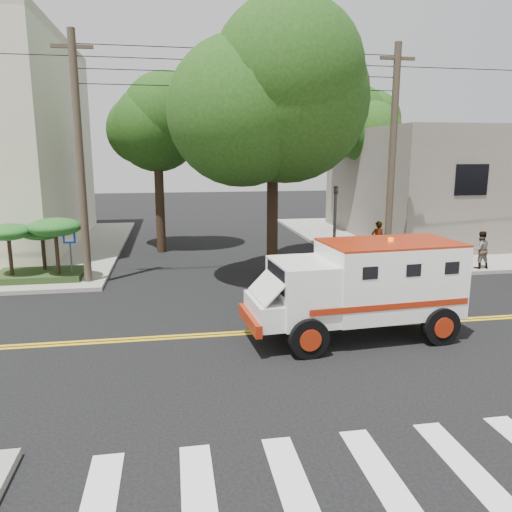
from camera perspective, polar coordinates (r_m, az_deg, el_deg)
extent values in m
plane|color=black|center=(13.96, 1.07, -8.65)|extent=(100.00, 100.00, 0.00)
cube|color=gray|center=(31.17, 21.29, 2.12)|extent=(17.00, 17.00, 0.15)
cube|color=#6B645C|center=(32.06, 23.57, 7.73)|extent=(14.00, 12.00, 6.00)
cylinder|color=#382D23|center=(19.11, -19.45, 10.01)|extent=(0.28, 0.28, 9.00)
cylinder|color=#382D23|center=(20.96, 15.27, 10.36)|extent=(0.28, 0.28, 9.00)
cylinder|color=black|center=(19.79, 1.90, 7.80)|extent=(0.44, 0.44, 7.00)
sphere|color=#173A10|center=(19.86, 1.97, 17.92)|extent=(5.32, 5.32, 5.32)
sphere|color=#173A10|center=(19.46, 5.95, 19.69)|extent=(4.56, 4.56, 4.56)
cylinder|color=black|center=(24.94, -10.96, 6.80)|extent=(0.44, 0.44, 5.60)
sphere|color=#173A10|center=(24.86, -11.22, 13.24)|extent=(3.92, 3.92, 3.92)
sphere|color=#173A10|center=(24.32, -9.25, 14.34)|extent=(3.36, 3.36, 3.36)
cylinder|color=black|center=(30.91, 11.23, 8.04)|extent=(0.44, 0.44, 5.95)
sphere|color=#173A10|center=(30.87, 11.45, 13.55)|extent=(4.20, 4.20, 4.20)
sphere|color=#173A10|center=(30.67, 13.52, 14.32)|extent=(3.60, 3.60, 3.60)
cylinder|color=#3F3F42|center=(19.72, 8.96, 2.67)|extent=(0.12, 0.12, 3.60)
imported|color=#3F3F42|center=(19.55, 9.09, 6.58)|extent=(0.15, 0.18, 0.90)
cylinder|color=#3F3F42|center=(19.80, -20.37, -0.25)|extent=(0.06, 0.06, 2.00)
cube|color=#0C33A5|center=(19.60, -20.57, 2.01)|extent=(0.45, 0.03, 0.45)
cube|color=#1E3314|center=(20.80, -23.45, -1.99)|extent=(3.20, 2.00, 0.24)
cylinder|color=black|center=(20.58, -26.27, 0.13)|extent=(0.14, 0.14, 1.52)
ellipsoid|color=#154717|center=(20.45, -26.49, 2.48)|extent=(1.73, 1.73, 0.60)
cylinder|color=black|center=(21.00, -23.11, 0.39)|extent=(0.14, 0.14, 1.36)
ellipsoid|color=#154717|center=(20.87, -23.28, 2.45)|extent=(1.55, 1.55, 0.54)
cylinder|color=black|center=(19.95, -21.78, 0.41)|extent=(0.14, 0.14, 1.68)
ellipsoid|color=#154717|center=(19.80, -21.99, 3.09)|extent=(1.91, 1.91, 0.66)
cube|color=white|center=(13.80, 14.92, -2.46)|extent=(3.65, 2.33, 1.89)
cube|color=white|center=(12.87, 5.34, -3.96)|extent=(1.58, 2.08, 1.53)
cube|color=black|center=(12.56, 2.35, -2.41)|extent=(0.17, 1.53, 0.63)
cube|color=white|center=(12.73, 1.27, -6.20)|extent=(0.94, 1.85, 0.63)
cube|color=maroon|center=(12.69, -0.71, -7.32)|extent=(0.31, 1.94, 0.31)
cube|color=maroon|center=(13.60, 15.13, 1.50)|extent=(3.65, 2.33, 0.05)
cylinder|color=black|center=(12.19, 6.03, -9.32)|extent=(1.01, 0.36, 0.99)
cylinder|color=black|center=(13.99, 3.21, -6.48)|extent=(1.01, 0.36, 0.99)
cylinder|color=black|center=(13.79, 20.33, -7.50)|extent=(1.01, 0.36, 0.99)
cylinder|color=black|center=(15.40, 16.14, -5.22)|extent=(1.01, 0.36, 0.99)
imported|color=gray|center=(23.20, 13.71, 1.82)|extent=(0.65, 0.46, 1.69)
imported|color=gray|center=(22.56, 24.27, 0.65)|extent=(0.78, 0.62, 1.55)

